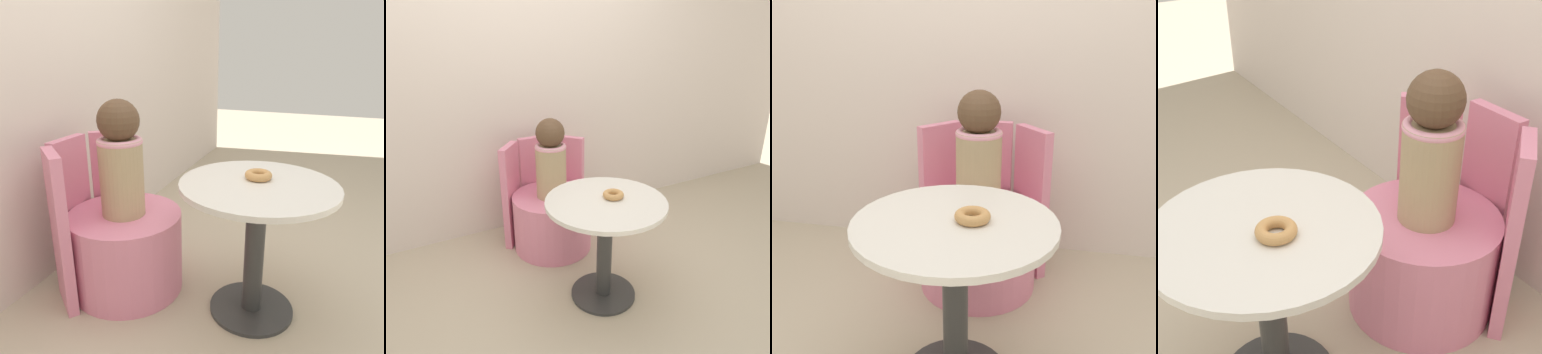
% 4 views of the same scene
% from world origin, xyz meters
% --- Properties ---
extents(ground_plane, '(12.00, 12.00, 0.00)m').
position_xyz_m(ground_plane, '(0.00, 0.00, 0.00)').
color(ground_plane, '#B7A88E').
extents(back_wall, '(6.00, 0.06, 2.40)m').
position_xyz_m(back_wall, '(0.00, 1.13, 1.20)').
color(back_wall, silver).
rests_on(back_wall, ground_plane).
extents(round_table, '(0.68, 0.68, 0.64)m').
position_xyz_m(round_table, '(0.09, -0.00, 0.46)').
color(round_table, '#333333').
rests_on(round_table, ground_plane).
extents(tub_chair, '(0.57, 0.57, 0.41)m').
position_xyz_m(tub_chair, '(0.05, 0.65, 0.21)').
color(tub_chair, pink).
rests_on(tub_chair, ground_plane).
extents(booth_backrest, '(0.67, 0.24, 0.77)m').
position_xyz_m(booth_backrest, '(0.05, 0.88, 0.38)').
color(booth_backrest, pink).
rests_on(booth_backrest, ground_plane).
extents(child_figure, '(0.22, 0.22, 0.56)m').
position_xyz_m(child_figure, '(0.05, 0.65, 0.69)').
color(child_figure, tan).
rests_on(child_figure, tub_chair).
extents(donut, '(0.12, 0.12, 0.04)m').
position_xyz_m(donut, '(0.15, 0.01, 0.66)').
color(donut, tan).
rests_on(donut, round_table).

